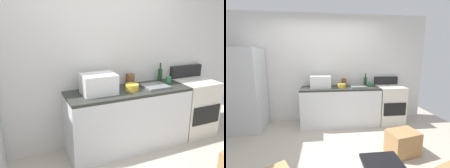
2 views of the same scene
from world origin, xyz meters
The scene contains 12 objects.
ground_plane centered at (0.00, 0.00, 0.00)m, with size 6.00×6.00×0.00m, color #B2A899.
wall_back centered at (0.00, 1.55, 1.30)m, with size 5.00×0.10×2.60m, color silver.
kitchen_counter centered at (0.30, 1.20, 0.45)m, with size 1.80×0.60×0.90m.
refrigerator centered at (-1.75, 1.15, 0.89)m, with size 0.68×0.66×1.78m, color silver.
stove_oven centered at (1.52, 1.21, 0.47)m, with size 0.60×0.61×1.10m.
microwave centered at (-0.15, 1.22, 1.04)m, with size 0.46×0.34×0.27m, color white.
sink_basin centered at (0.72, 1.16, 0.92)m, with size 0.36×0.32×0.03m, color slate.
wine_bottle centered at (0.96, 1.40, 1.01)m, with size 0.07×0.07×0.30m.
coffee_mug centered at (1.04, 1.28, 0.95)m, with size 0.08×0.08×0.10m, color #338C4C.
knife_block centered at (0.42, 1.39, 0.99)m, with size 0.10×0.10×0.18m, color brown.
mixing_bowl centered at (0.33, 1.16, 0.95)m, with size 0.19×0.19×0.09m, color gold.
cardboard_box_medium centered at (1.19, -0.06, 0.20)m, with size 0.48×0.35×0.39m, color #A37A4C.
Camera 2 is at (-0.12, -2.20, 1.57)m, focal length 24.09 mm.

